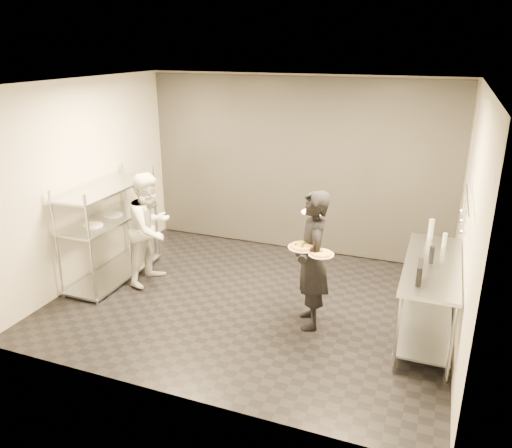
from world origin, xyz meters
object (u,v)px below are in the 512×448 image
at_px(pass_rack, 110,227).
at_px(pos_monitor, 420,272).
at_px(bottle_clear, 445,240).
at_px(pizza_plate_far, 321,253).
at_px(bottle_green, 431,228).
at_px(salad_plate, 314,211).
at_px(chef, 150,229).
at_px(pizza_plate_near, 303,246).
at_px(bottle_dark, 432,255).
at_px(waiter, 312,261).
at_px(prep_counter, 430,287).

height_order(pass_rack, pos_monitor, pass_rack).
bearing_deg(bottle_clear, pizza_plate_far, -140.98).
bearing_deg(pass_rack, pos_monitor, -6.94).
height_order(pizza_plate_far, bottle_clear, bottle_clear).
bearing_deg(bottle_green, salad_plate, -151.58).
bearing_deg(chef, pizza_plate_near, -96.41).
bearing_deg(bottle_dark, pizza_plate_near, -164.21).
height_order(waiter, pizza_plate_far, waiter).
bearing_deg(prep_counter, pos_monitor, -103.11).
relative_size(prep_counter, pos_monitor, 6.55).
bearing_deg(pizza_plate_near, bottle_dark, 15.79).
bearing_deg(waiter, pizza_plate_far, 11.03).
bearing_deg(pizza_plate_near, pizza_plate_far, -19.36).
relative_size(pizza_plate_far, bottle_clear, 1.63).
bearing_deg(pos_monitor, bottle_dark, 78.01).
bearing_deg(pizza_plate_far, salad_plate, 113.34).
relative_size(waiter, bottle_clear, 9.72).
distance_m(pizza_plate_far, bottle_clear, 1.63).
bearing_deg(bottle_dark, waiter, -169.72).
relative_size(pizza_plate_near, bottle_green, 1.37).
distance_m(chef, bottle_clear, 3.86).
xyz_separation_m(waiter, pos_monitor, (1.20, -0.27, 0.18)).
bearing_deg(pos_monitor, pizza_plate_near, 173.70).
height_order(prep_counter, waiter, waiter).
distance_m(waiter, pos_monitor, 1.25).
bearing_deg(pizza_plate_near, pass_rack, 172.26).
height_order(bottle_green, bottle_clear, bottle_green).
xyz_separation_m(chef, bottle_green, (3.66, 0.70, 0.25)).
relative_size(prep_counter, bottle_green, 7.41).
height_order(prep_counter, bottle_clear, bottle_clear).
bearing_deg(bottle_dark, pizza_plate_far, -157.62).
bearing_deg(pizza_plate_far, bottle_dark, 22.38).
bearing_deg(prep_counter, bottle_green, 94.95).
xyz_separation_m(prep_counter, bottle_clear, (0.10, 0.54, 0.38)).
xyz_separation_m(pizza_plate_near, pizza_plate_far, (0.23, -0.08, -0.02)).
xyz_separation_m(chef, bottle_dark, (3.71, -0.12, 0.23)).
xyz_separation_m(prep_counter, waiter, (-1.32, -0.25, 0.22)).
bearing_deg(bottle_dark, pos_monitor, -100.79).
bearing_deg(bottle_clear, chef, -173.47).
xyz_separation_m(salad_plate, bottle_clear, (1.51, 0.46, -0.34)).
relative_size(pass_rack, bottle_clear, 9.25).
distance_m(chef, pizza_plate_near, 2.40).
bearing_deg(pizza_plate_far, chef, 167.13).
height_order(pizza_plate_near, pizza_plate_far, pizza_plate_near).
distance_m(bottle_clear, bottle_dark, 0.57).
xyz_separation_m(pass_rack, waiter, (3.01, -0.25, 0.07)).
bearing_deg(bottle_dark, salad_plate, 176.26).
xyz_separation_m(prep_counter, pizza_plate_near, (-1.40, -0.40, 0.44)).
xyz_separation_m(waiter, pizza_plate_near, (-0.07, -0.15, 0.23)).
bearing_deg(prep_counter, salad_plate, 176.88).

